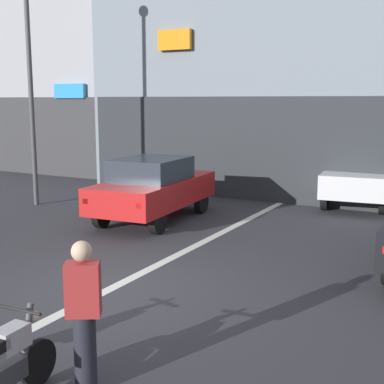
# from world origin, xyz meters

# --- Properties ---
(ground_plane) EXTENTS (120.00, 120.00, 0.00)m
(ground_plane) POSITION_xyz_m (0.00, 0.00, 0.00)
(ground_plane) COLOR #333338
(lane_centre_line) EXTENTS (0.20, 18.00, 0.01)m
(lane_centre_line) POSITION_xyz_m (0.00, 6.00, 0.00)
(lane_centre_line) COLOR silver
(lane_centre_line) RESTS_ON ground
(car_red_crossing_near) EXTENTS (2.09, 4.23, 1.64)m
(car_red_crossing_near) POSITION_xyz_m (-2.13, 4.81, 0.89)
(car_red_crossing_near) COLOR black
(car_red_crossing_near) RESTS_ON ground
(car_white_down_street) EXTENTS (2.20, 4.27, 1.64)m
(car_white_down_street) POSITION_xyz_m (2.06, 9.66, 0.89)
(car_white_down_street) COLOR black
(car_white_down_street) RESTS_ON ground
(street_lamp) EXTENTS (0.36, 0.36, 7.33)m
(street_lamp) POSITION_xyz_m (-6.35, 4.88, 4.42)
(street_lamp) COLOR #47474C
(street_lamp) RESTS_ON ground
(person_by_motorcycles) EXTENTS (0.42, 0.37, 1.67)m
(person_by_motorcycles) POSITION_xyz_m (1.68, -2.47, 0.86)
(person_by_motorcycles) COLOR #23232D
(person_by_motorcycles) RESTS_ON ground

